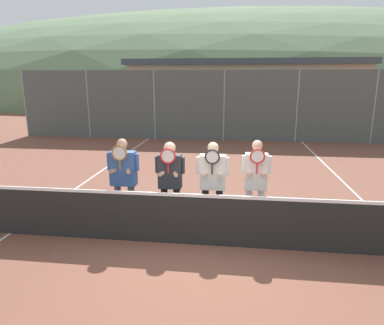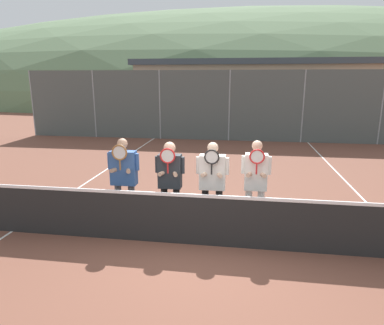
{
  "view_description": "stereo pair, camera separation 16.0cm",
  "coord_description": "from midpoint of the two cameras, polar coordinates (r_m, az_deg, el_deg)",
  "views": [
    {
      "loc": [
        0.54,
        -5.49,
        2.85
      ],
      "look_at": [
        -0.26,
        0.82,
        1.29
      ],
      "focal_mm": 32.0,
      "sensor_mm": 36.0,
      "label": 1
    },
    {
      "loc": [
        0.69,
        -5.47,
        2.85
      ],
      "look_at": [
        -0.26,
        0.82,
        1.29
      ],
      "focal_mm": 32.0,
      "sensor_mm": 36.0,
      "label": 2
    }
  ],
  "objects": [
    {
      "name": "fence_back",
      "position": [
        16.18,
        6.52,
        9.35
      ],
      "size": [
        19.93,
        0.06,
        3.24
      ],
      "color": "gray",
      "rests_on": "ground_plane"
    },
    {
      "name": "player_center_left",
      "position": [
        6.52,
        -3.0,
        -2.5
      ],
      "size": [
        0.57,
        0.34,
        1.71
      ],
      "color": "black",
      "rests_on": "ground_plane"
    },
    {
      "name": "player_leftmost",
      "position": [
        6.76,
        -10.64,
        -2.01
      ],
      "size": [
        0.63,
        0.34,
        1.75
      ],
      "color": "#56565B",
      "rests_on": "ground_plane"
    },
    {
      "name": "car_left_of_center",
      "position": [
        18.96,
        3.17,
        7.81
      ],
      "size": [
        4.34,
        1.99,
        1.71
      ],
      "color": "slate",
      "rests_on": "ground_plane"
    },
    {
      "name": "car_center",
      "position": [
        19.18,
        17.69,
        7.25
      ],
      "size": [
        4.06,
        2.08,
        1.71
      ],
      "color": "black",
      "rests_on": "ground_plane"
    },
    {
      "name": "court_line_left_sideline",
      "position": [
        9.91,
        -17.23,
        -3.55
      ],
      "size": [
        0.05,
        16.0,
        0.01
      ],
      "primitive_type": "cube",
      "color": "white",
      "rests_on": "ground_plane"
    },
    {
      "name": "player_rightmost",
      "position": [
        6.43,
        11.25,
        -2.95
      ],
      "size": [
        0.54,
        0.34,
        1.78
      ],
      "color": "white",
      "rests_on": "ground_plane"
    },
    {
      "name": "player_center_right",
      "position": [
        6.43,
        4.12,
        -2.77
      ],
      "size": [
        0.62,
        0.34,
        1.72
      ],
      "color": "black",
      "rests_on": "ground_plane"
    },
    {
      "name": "hill_distant",
      "position": [
        62.32,
        8.21,
        11.05
      ],
      "size": [
        132.51,
        73.62,
        25.77
      ],
      "color": "#5B7551",
      "rests_on": "ground_plane"
    },
    {
      "name": "clubhouse_building",
      "position": [
        24.19,
        9.87,
        11.71
      ],
      "size": [
        15.36,
        5.5,
        4.06
      ],
      "color": "tan",
      "rests_on": "ground_plane"
    },
    {
      "name": "ground_plane",
      "position": [
        6.21,
        2.05,
        -13.55
      ],
      "size": [
        120.0,
        120.0,
        0.0
      ],
      "primitive_type": "plane",
      "color": "brown"
    },
    {
      "name": "court_line_right_sideline",
      "position": [
        9.45,
        26.94,
        -5.31
      ],
      "size": [
        0.05,
        16.0,
        0.01
      ],
      "primitive_type": "cube",
      "color": "white",
      "rests_on": "ground_plane"
    },
    {
      "name": "tennis_net",
      "position": [
        6.0,
        2.09,
        -9.43
      ],
      "size": [
        9.79,
        0.09,
        1.04
      ],
      "color": "gray",
      "rests_on": "ground_plane"
    },
    {
      "name": "car_far_left",
      "position": [
        20.36,
        -11.1,
        8.12
      ],
      "size": [
        4.53,
        2.02,
        1.81
      ],
      "color": "navy",
      "rests_on": "ground_plane"
    }
  ]
}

